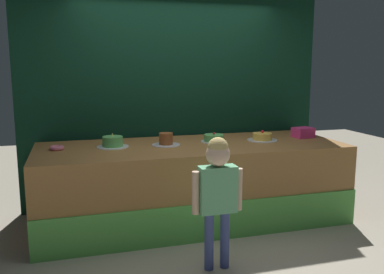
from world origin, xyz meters
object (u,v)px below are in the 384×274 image
child_figure (218,185)px  cake_far_left (113,142)px  cake_center_right (214,138)px  donut (57,148)px  cake_center_left (166,140)px  cake_far_right (262,137)px  pink_box (303,132)px

child_figure → cake_far_left: child_figure is taller
cake_center_right → donut: bearing=179.1°
donut → cake_center_right: 1.72m
cake_far_left → cake_center_left: size_ratio=1.10×
donut → cake_far_right: bearing=-2.4°
pink_box → cake_center_left: bearing=-178.9°
cake_center_left → cake_far_right: size_ratio=0.88×
child_figure → donut: 1.84m
child_figure → cake_center_left: 1.24m
child_figure → donut: bearing=135.7°
donut → cake_far_right: size_ratio=0.43×
child_figure → cake_far_left: 1.48m
cake_far_right → cake_center_right: bearing=173.1°
pink_box → cake_center_right: bearing=179.5°
child_figure → cake_center_left: child_figure is taller
cake_center_right → cake_far_right: bearing=-6.9°
cake_far_left → cake_center_left: bearing=-5.5°
child_figure → donut: size_ratio=7.62×
cake_center_left → cake_center_right: size_ratio=1.03×
child_figure → cake_far_right: size_ratio=3.28×
pink_box → donut: bearing=179.3°
child_figure → pink_box: 2.00m
donut → child_figure: bearing=-44.3°
child_figure → cake_center_right: bearing=72.1°
cake_far_left → cake_center_left: (0.57, -0.05, 0.00)m
cake_far_left → cake_far_right: bearing=-2.7°
cake_center_left → donut: bearing=176.5°
cake_far_left → cake_center_right: 1.15m
pink_box → cake_far_left: bearing=179.5°
donut → cake_center_right: cake_center_right is taller
donut → cake_far_right: (2.29, -0.10, 0.02)m
cake_far_left → cake_far_right: size_ratio=0.97×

